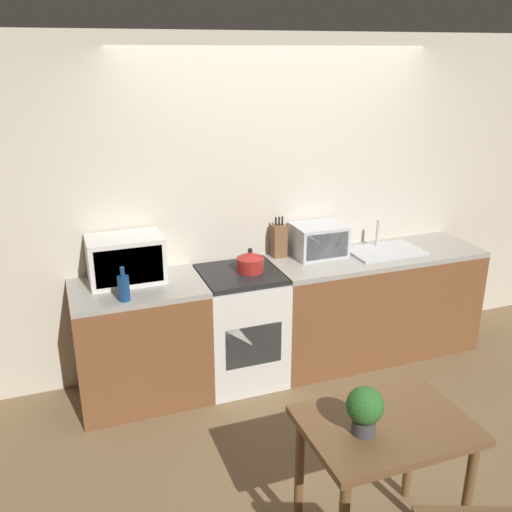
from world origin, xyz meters
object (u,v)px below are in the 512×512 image
at_px(stove_range, 240,326).
at_px(dining_table, 384,443).
at_px(toaster_oven, 319,240).
at_px(bottle, 124,288).
at_px(kettle, 250,262).
at_px(microwave, 126,259).

bearing_deg(stove_range, dining_table, -85.52).
bearing_deg(toaster_oven, dining_table, -106.59).
xyz_separation_m(stove_range, dining_table, (0.14, -1.80, 0.19)).
bearing_deg(bottle, kettle, 12.23).
xyz_separation_m(bottle, dining_table, (1.02, -1.58, -0.35)).
height_order(kettle, toaster_oven, toaster_oven).
xyz_separation_m(kettle, toaster_oven, (0.63, 0.14, 0.05)).
height_order(stove_range, microwave, microwave).
distance_m(toaster_oven, dining_table, 2.05).
relative_size(kettle, dining_table, 0.25).
bearing_deg(stove_range, bottle, -166.22).
relative_size(microwave, dining_table, 0.65).
relative_size(toaster_oven, dining_table, 0.50).
bearing_deg(microwave, toaster_oven, 0.33).
bearing_deg(kettle, microwave, 171.92).
bearing_deg(stove_range, kettle, -5.42).
xyz_separation_m(microwave, dining_table, (0.96, -1.92, -0.43)).
xyz_separation_m(stove_range, toaster_oven, (0.72, 0.13, 0.58)).
xyz_separation_m(stove_range, microwave, (-0.81, 0.12, 0.62)).
relative_size(kettle, bottle, 0.87).
distance_m(microwave, toaster_oven, 1.53).
bearing_deg(kettle, toaster_oven, 12.08).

